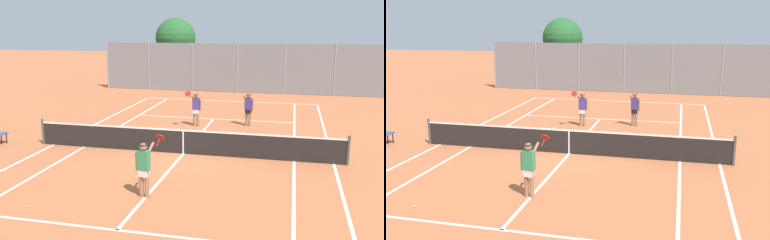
% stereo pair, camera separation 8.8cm
% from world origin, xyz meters
% --- Properties ---
extents(ground_plane, '(120.00, 120.00, 0.00)m').
position_xyz_m(ground_plane, '(0.00, 0.00, 0.00)').
color(ground_plane, '#BC663D').
extents(court_line_markings, '(11.10, 23.90, 0.01)m').
position_xyz_m(court_line_markings, '(0.00, 0.00, 0.00)').
color(court_line_markings, silver).
rests_on(court_line_markings, ground).
extents(tennis_net, '(12.00, 0.10, 1.07)m').
position_xyz_m(tennis_net, '(0.00, 0.00, 0.51)').
color(tennis_net, '#474C47').
rests_on(tennis_net, ground).
extents(player_near_side, '(0.76, 0.72, 1.77)m').
position_xyz_m(player_near_side, '(-0.03, -4.30, 0.93)').
color(player_near_side, '#936B4C').
rests_on(player_near_side, ground).
extents(player_far_left, '(0.69, 0.73, 1.77)m').
position_xyz_m(player_far_left, '(-0.54, 4.60, 0.93)').
color(player_far_left, '#936B4C').
rests_on(player_far_left, ground).
extents(player_far_right, '(0.52, 0.47, 1.60)m').
position_xyz_m(player_far_right, '(1.92, 5.21, 0.91)').
color(player_far_right, '#936B4C').
rests_on(player_far_right, ground).
extents(loose_tennis_ball_0, '(0.07, 0.07, 0.07)m').
position_xyz_m(loose_tennis_ball_0, '(-2.81, -5.73, 0.03)').
color(loose_tennis_ball_0, '#D1DB33').
rests_on(loose_tennis_ball_0, ground).
extents(loose_tennis_ball_1, '(0.07, 0.07, 0.07)m').
position_xyz_m(loose_tennis_ball_1, '(-2.87, 5.97, 0.03)').
color(loose_tennis_ball_1, '#D1DB33').
rests_on(loose_tennis_ball_1, ground).
extents(back_fence, '(20.21, 0.08, 3.54)m').
position_xyz_m(back_fence, '(-0.00, 15.63, 1.77)').
color(back_fence, gray).
rests_on(back_fence, ground).
extents(tree_behind_left, '(3.18, 3.18, 5.38)m').
position_xyz_m(tree_behind_left, '(-5.20, 17.98, 3.68)').
color(tree_behind_left, brown).
rests_on(tree_behind_left, ground).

